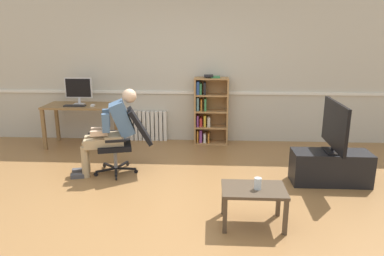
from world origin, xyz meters
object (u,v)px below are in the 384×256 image
object	(u,v)px
person_seated	(111,130)
office_chair	(126,138)
computer_mouse	(93,105)
bookshelf	(209,111)
coffee_table	(254,194)
radiator	(148,126)
imac_monitor	(78,89)
tv_screen	(335,126)
drinking_glass	(258,184)
tv_stand	(330,168)
computer_desk	(80,111)
keyboard	(75,106)

from	to	relation	value
person_seated	office_chair	bearing A→B (deg)	90.00
computer_mouse	person_seated	distance (m)	1.33
bookshelf	coffee_table	world-z (taller)	bookshelf
radiator	imac_monitor	bearing A→B (deg)	-165.16
computer_mouse	tv_screen	xyz separation A→B (m)	(3.68, -1.37, 0.03)
bookshelf	person_seated	world-z (taller)	bookshelf
person_seated	drinking_glass	distance (m)	2.36
tv_stand	imac_monitor	bearing A→B (deg)	158.54
drinking_glass	bookshelf	bearing A→B (deg)	100.34
computer_desk	tv_screen	size ratio (longest dim) A/B	1.23
coffee_table	keyboard	bearing A→B (deg)	138.65
keyboard	office_chair	world-z (taller)	office_chair
radiator	tv_stand	world-z (taller)	radiator
computer_mouse	tv_stand	world-z (taller)	computer_mouse
computer_mouse	office_chair	xyz separation A→B (m)	(0.84, -1.11, -0.25)
keyboard	tv_screen	bearing A→B (deg)	-18.68
person_seated	keyboard	bearing A→B (deg)	-155.03
computer_mouse	coffee_table	world-z (taller)	computer_mouse
bookshelf	coffee_table	distance (m)	2.97
imac_monitor	coffee_table	bearing A→B (deg)	-43.78
imac_monitor	drinking_glass	size ratio (longest dim) A/B	3.94
keyboard	coffee_table	world-z (taller)	keyboard
radiator	drinking_glass	world-z (taller)	radiator
computer_desk	person_seated	size ratio (longest dim) A/B	0.98
imac_monitor	tv_stand	xyz separation A→B (m)	(3.99, -1.57, -0.80)
imac_monitor	office_chair	bearing A→B (deg)	-48.74
office_chair	tv_screen	world-z (taller)	tv_screen
imac_monitor	office_chair	world-z (taller)	imac_monitor
person_seated	tv_screen	bearing A→B (deg)	71.02
imac_monitor	person_seated	distance (m)	1.70
bookshelf	imac_monitor	bearing A→B (deg)	-174.79
computer_mouse	radiator	size ratio (longest dim) A/B	0.14
bookshelf	drinking_glass	distance (m)	2.99
imac_monitor	keyboard	size ratio (longest dim) A/B	1.31
bookshelf	drinking_glass	world-z (taller)	bookshelf
imac_monitor	keyboard	xyz separation A→B (m)	(-0.00, -0.22, -0.26)
keyboard	drinking_glass	xyz separation A→B (m)	(2.86, -2.51, -0.29)
person_seated	tv_screen	size ratio (longest dim) A/B	1.26
tv_stand	computer_desk	bearing A→B (deg)	159.39
coffee_table	office_chair	bearing A→B (deg)	140.15
computer_mouse	tv_screen	bearing A→B (deg)	-20.41
radiator	coffee_table	distance (m)	3.44
office_chair	drinking_glass	world-z (taller)	office_chair
tv_screen	computer_desk	bearing A→B (deg)	71.33
tv_screen	drinking_glass	bearing A→B (deg)	137.66
computer_mouse	drinking_glass	size ratio (longest dim) A/B	0.81
person_seated	computer_mouse	bearing A→B (deg)	-165.94
imac_monitor	coffee_table	xyz separation A→B (m)	(2.82, -2.71, -0.68)
radiator	office_chair	bearing A→B (deg)	-91.27
coffee_table	tv_stand	bearing A→B (deg)	44.39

